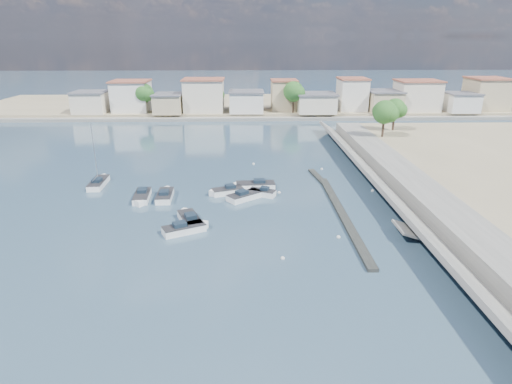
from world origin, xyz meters
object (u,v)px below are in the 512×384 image
(motorboat_g, at_px, (142,197))
(motorboat_a, at_px, (189,219))
(motorboat_d, at_px, (226,192))
(motorboat_b, at_px, (246,196))
(motorboat_c, at_px, (253,186))
(sailboat, at_px, (99,182))
(motorboat_e, at_px, (165,195))
(motorboat_f, at_px, (261,193))
(motorboat_h, at_px, (186,229))

(motorboat_g, bearing_deg, motorboat_a, -46.09)
(motorboat_d, bearing_deg, motorboat_a, -112.71)
(motorboat_b, xyz_separation_m, motorboat_c, (1.00, 4.09, 0.00))
(sailboat, bearing_deg, motorboat_b, -15.83)
(motorboat_a, relative_size, motorboat_c, 0.87)
(motorboat_e, bearing_deg, motorboat_b, -2.86)
(motorboat_f, relative_size, motorboat_g, 0.71)
(motorboat_e, height_order, motorboat_g, same)
(motorboat_h, distance_m, sailboat, 21.40)
(motorboat_h, xyz_separation_m, sailboat, (-14.36, 15.86, 0.04))
(motorboat_c, height_order, motorboat_h, same)
(motorboat_c, relative_size, motorboat_h, 1.22)
(motorboat_d, height_order, motorboat_e, same)
(motorboat_e, bearing_deg, motorboat_f, 2.85)
(motorboat_g, bearing_deg, motorboat_f, 4.52)
(motorboat_c, xyz_separation_m, motorboat_h, (-7.56, -14.02, -0.00))
(motorboat_a, bearing_deg, motorboat_c, 56.51)
(motorboat_b, relative_size, motorboat_g, 0.89)
(motorboat_a, relative_size, motorboat_f, 1.34)
(motorboat_a, xyz_separation_m, motorboat_g, (-6.98, 7.25, 0.00))
(motorboat_a, xyz_separation_m, motorboat_h, (-0.01, -2.61, -0.00))
(motorboat_a, bearing_deg, motorboat_e, 117.47)
(motorboat_f, xyz_separation_m, motorboat_g, (-15.45, -1.22, 0.00))
(motorboat_a, relative_size, motorboat_g, 0.96)
(motorboat_a, height_order, sailboat, sailboat)
(motorboat_a, distance_m, motorboat_d, 9.83)
(motorboat_a, bearing_deg, motorboat_h, -90.32)
(motorboat_d, bearing_deg, motorboat_g, -170.44)
(motorboat_c, distance_m, motorboat_f, 3.08)
(motorboat_b, xyz_separation_m, motorboat_g, (-13.53, -0.07, 0.00))
(motorboat_h, bearing_deg, motorboat_f, 52.56)
(motorboat_f, distance_m, motorboat_g, 15.50)
(motorboat_e, height_order, motorboat_f, same)
(motorboat_g, relative_size, sailboat, 0.61)
(motorboat_c, bearing_deg, motorboat_g, -164.04)
(motorboat_g, bearing_deg, motorboat_c, 15.96)
(motorboat_f, height_order, sailboat, sailboat)
(motorboat_a, height_order, motorboat_h, same)
(sailboat, bearing_deg, motorboat_d, -12.97)
(motorboat_d, xyz_separation_m, motorboat_h, (-3.81, -11.68, 0.00))
(motorboat_g, distance_m, sailboat, 9.52)
(motorboat_d, relative_size, motorboat_e, 0.87)
(motorboat_b, bearing_deg, motorboat_h, -123.48)
(motorboat_f, distance_m, motorboat_h, 13.96)
(motorboat_c, distance_m, motorboat_e, 12.16)
(motorboat_d, xyz_separation_m, motorboat_e, (-7.88, -1.22, 0.00))
(motorboat_a, xyz_separation_m, motorboat_f, (8.47, 8.47, -0.00))
(motorboat_c, xyz_separation_m, motorboat_e, (-11.63, -3.56, -0.00))
(motorboat_g, height_order, motorboat_h, same)
(motorboat_a, bearing_deg, motorboat_f, 45.01)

